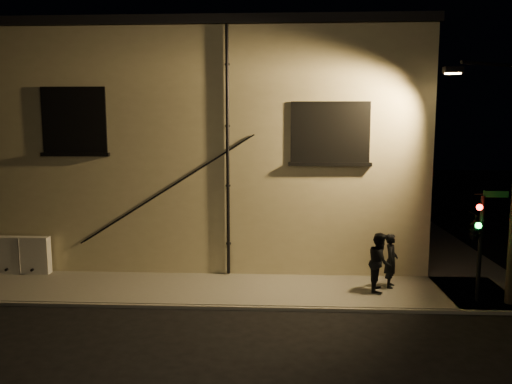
# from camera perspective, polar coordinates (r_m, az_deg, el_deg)

# --- Properties ---
(ground) EXTENTS (90.00, 90.00, 0.00)m
(ground) POSITION_cam_1_polar(r_m,az_deg,el_deg) (14.65, 2.84, -13.28)
(ground) COLOR black
(sidewalk) EXTENTS (21.00, 16.00, 0.12)m
(sidewalk) POSITION_cam_1_polar(r_m,az_deg,el_deg) (18.84, 6.61, -8.32)
(sidewalk) COLOR #66655C
(sidewalk) RESTS_ON ground
(building) EXTENTS (16.20, 12.23, 8.80)m
(building) POSITION_cam_1_polar(r_m,az_deg,el_deg) (22.88, -4.63, 5.59)
(building) COLOR #C8BD90
(building) RESTS_ON ground
(utility_cabinet) EXTENTS (1.97, 0.33, 1.29)m
(utility_cabinet) POSITION_cam_1_polar(r_m,az_deg,el_deg) (19.20, -25.21, -6.53)
(utility_cabinet) COLOR silver
(utility_cabinet) RESTS_ON sidewalk
(pedestrian_a) EXTENTS (0.57, 0.71, 1.72)m
(pedestrian_a) POSITION_cam_1_polar(r_m,az_deg,el_deg) (16.48, 15.18, -7.57)
(pedestrian_a) COLOR black
(pedestrian_a) RESTS_ON sidewalk
(pedestrian_b) EXTENTS (0.83, 0.99, 1.83)m
(pedestrian_b) POSITION_cam_1_polar(r_m,az_deg,el_deg) (16.02, 13.97, -7.76)
(pedestrian_b) COLOR black
(pedestrian_b) RESTS_ON sidewalk
(traffic_signal) EXTENTS (1.20, 1.90, 3.25)m
(traffic_signal) POSITION_cam_1_polar(r_m,az_deg,el_deg) (15.56, 23.81, -3.86)
(traffic_signal) COLOR black
(traffic_signal) RESTS_ON sidewalk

